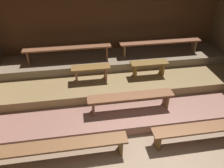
# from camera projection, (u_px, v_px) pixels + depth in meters

# --- Properties ---
(ground) EXTENTS (7.04, 4.88, 0.08)m
(ground) POSITION_uv_depth(u_px,v_px,m) (125.00, 110.00, 5.45)
(ground) COLOR #8C6F55
(wall_back) EXTENTS (7.04, 0.06, 2.55)m
(wall_back) POSITION_uv_depth(u_px,v_px,m) (112.00, 29.00, 6.44)
(wall_back) COLOR brown
(wall_back) RESTS_ON ground
(platform_lower) EXTENTS (6.24, 2.93, 0.22)m
(platform_lower) POSITION_uv_depth(u_px,v_px,m) (121.00, 92.00, 5.85)
(platform_lower) COLOR #956557
(platform_lower) RESTS_ON ground
(platform_middle) EXTENTS (6.24, 2.01, 0.22)m
(platform_middle) POSITION_uv_depth(u_px,v_px,m) (118.00, 75.00, 6.10)
(platform_middle) COLOR #92764A
(platform_middle) RESTS_ON platform_lower
(platform_upper) EXTENTS (6.24, 1.02, 0.22)m
(platform_upper) POSITION_uv_depth(u_px,v_px,m) (115.00, 60.00, 6.39)
(platform_upper) COLOR #836E57
(platform_upper) RESTS_ON platform_middle
(bench_floor_left) EXTENTS (2.62, 0.30, 0.39)m
(bench_floor_left) POSITION_uv_depth(u_px,v_px,m) (56.00, 147.00, 4.01)
(bench_floor_left) COLOR brown
(bench_floor_left) RESTS_ON ground
(bench_floor_right) EXTENTS (2.62, 0.30, 0.39)m
(bench_floor_right) POSITION_uv_depth(u_px,v_px,m) (216.00, 128.00, 4.43)
(bench_floor_right) COLOR brown
(bench_floor_right) RESTS_ON ground
(bench_lower_center) EXTENTS (1.90, 0.30, 0.39)m
(bench_lower_center) POSITION_uv_depth(u_px,v_px,m) (131.00, 98.00, 4.89)
(bench_lower_center) COLOR brown
(bench_lower_center) RESTS_ON platform_lower
(bench_middle_left) EXTENTS (0.96, 0.30, 0.39)m
(bench_middle_left) POSITION_uv_depth(u_px,v_px,m) (91.00, 70.00, 5.52)
(bench_middle_left) COLOR brown
(bench_middle_left) RESTS_ON platform_middle
(bench_middle_right) EXTENTS (0.96, 0.30, 0.39)m
(bench_middle_right) POSITION_uv_depth(u_px,v_px,m) (149.00, 66.00, 5.72)
(bench_middle_right) COLOR brown
(bench_middle_right) RESTS_ON platform_middle
(bench_upper_left) EXTENTS (2.32, 0.30, 0.39)m
(bench_upper_left) POSITION_uv_depth(u_px,v_px,m) (68.00, 49.00, 5.94)
(bench_upper_left) COLOR brown
(bench_upper_left) RESTS_ON platform_upper
(bench_upper_right) EXTENTS (2.32, 0.30, 0.39)m
(bench_upper_right) POSITION_uv_depth(u_px,v_px,m) (160.00, 43.00, 6.29)
(bench_upper_right) COLOR brown
(bench_upper_right) RESTS_ON platform_upper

